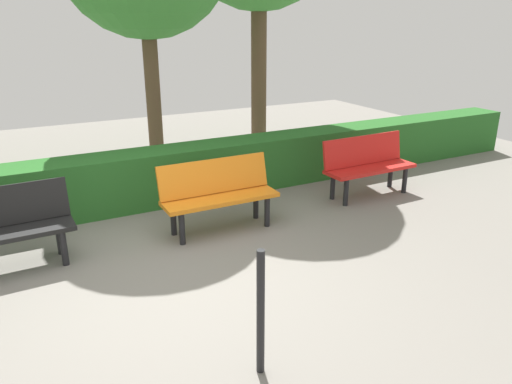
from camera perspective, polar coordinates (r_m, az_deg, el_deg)
The scene contains 6 objects.
ground_plane at distance 5.24m, azimuth -10.63°, elevation -9.20°, with size 16.51×16.51×0.00m, color gray.
bench_red at distance 7.36m, azimuth 12.77°, elevation 3.27°, with size 1.42×0.48×0.86m.
bench_orange at distance 6.02m, azimuth -4.40°, elevation 0.00°, with size 1.42×0.47×0.86m.
bench_black at distance 5.67m, azimuth -27.36°, elevation -3.52°, with size 1.38×0.49×0.86m.
hedge_row at distance 7.16m, azimuth -7.73°, elevation 2.29°, with size 12.51×0.59×0.76m, color #266023.
railing_post_mid at distance 3.62m, azimuth 0.54°, elevation -13.85°, with size 0.06×0.06×1.00m, color black.
Camera 1 is at (1.26, 4.43, 2.50)m, focal length 34.58 mm.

